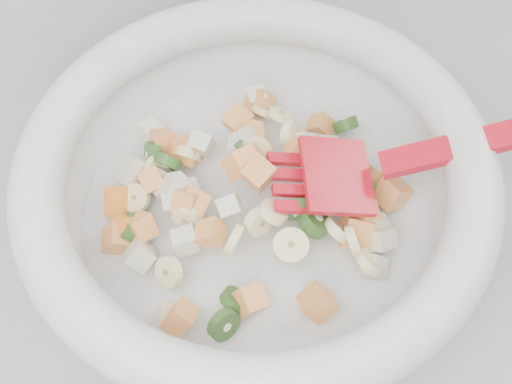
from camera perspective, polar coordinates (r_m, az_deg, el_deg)
mixing_bowl at (r=0.52m, az=0.05°, el=0.63°), size 0.48×0.38×0.14m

